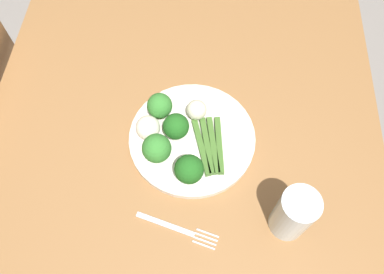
% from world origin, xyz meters
% --- Properties ---
extents(ground_plane, '(6.00, 6.00, 0.02)m').
position_xyz_m(ground_plane, '(0.00, 0.00, -0.01)').
color(ground_plane, gray).
extents(dining_table, '(1.16, 0.87, 0.76)m').
position_xyz_m(dining_table, '(0.00, 0.00, 0.64)').
color(dining_table, olive).
rests_on(dining_table, ground_plane).
extents(plate, '(0.27, 0.27, 0.01)m').
position_xyz_m(plate, '(0.00, 0.02, 0.77)').
color(plate, silver).
rests_on(plate, dining_table).
extents(asparagus_bundle, '(0.14, 0.07, 0.01)m').
position_xyz_m(asparagus_bundle, '(0.02, 0.06, 0.78)').
color(asparagus_bundle, '#3D6626').
rests_on(asparagus_bundle, plate).
extents(broccoli_outer_edge, '(0.06, 0.06, 0.07)m').
position_xyz_m(broccoli_outer_edge, '(0.05, -0.04, 0.82)').
color(broccoli_outer_edge, '#609E3D').
rests_on(broccoli_outer_edge, plate).
extents(broccoli_front_left, '(0.05, 0.05, 0.07)m').
position_xyz_m(broccoli_front_left, '(-0.05, -0.05, 0.81)').
color(broccoli_front_left, '#609E3D').
rests_on(broccoli_front_left, plate).
extents(broccoli_back_right, '(0.06, 0.06, 0.07)m').
position_xyz_m(broccoli_back_right, '(0.09, 0.02, 0.81)').
color(broccoli_back_right, '#4C7F2B').
rests_on(broccoli_back_right, plate).
extents(broccoli_front, '(0.05, 0.05, 0.07)m').
position_xyz_m(broccoli_front, '(0.00, -0.01, 0.81)').
color(broccoli_front, '#4C7F2B').
rests_on(broccoli_front, plate).
extents(cauliflower_near_center, '(0.05, 0.05, 0.05)m').
position_xyz_m(cauliflower_near_center, '(-0.00, -0.07, 0.80)').
color(cauliflower_near_center, silver).
rests_on(cauliflower_near_center, plate).
extents(cauliflower_near_fork, '(0.04, 0.04, 0.04)m').
position_xyz_m(cauliflower_near_fork, '(-0.05, 0.03, 0.80)').
color(cauliflower_near_fork, beige).
rests_on(cauliflower_near_fork, plate).
extents(fork, '(0.06, 0.16, 0.00)m').
position_xyz_m(fork, '(0.20, 0.01, 0.76)').
color(fork, silver).
rests_on(fork, dining_table).
extents(water_glass, '(0.07, 0.07, 0.13)m').
position_xyz_m(water_glass, '(0.17, 0.22, 0.82)').
color(water_glass, silver).
rests_on(water_glass, dining_table).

